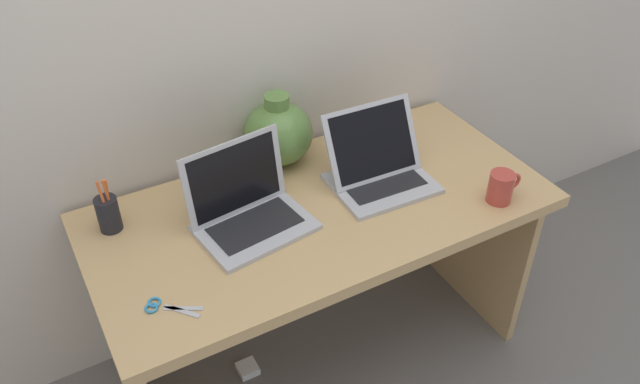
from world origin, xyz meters
name	(u,v)px	position (x,y,z in m)	size (l,w,h in m)	color
ground_plane	(320,354)	(0.00, 0.00, 0.00)	(6.00, 6.00, 0.00)	slate
back_wall	(258,6)	(0.00, 0.38, 1.20)	(4.40, 0.04, 2.40)	beige
desk	(320,243)	(0.00, 0.00, 0.55)	(1.40, 0.67, 0.71)	tan
laptop_left	(245,204)	(-0.22, 0.04, 0.77)	(0.35, 0.27, 0.24)	#B2B2B7
laptop_right	(377,164)	(0.22, 0.02, 0.77)	(0.32, 0.26, 0.23)	#B2B2B7
green_vase	(278,133)	(0.00, 0.28, 0.81)	(0.22, 0.22, 0.24)	#5B843D
coffee_mug	(501,187)	(0.49, -0.24, 0.76)	(0.12, 0.08, 0.10)	#B23D33
pen_cup	(108,213)	(-0.58, 0.20, 0.76)	(0.06, 0.06, 0.18)	black
scissors	(164,307)	(-0.55, -0.17, 0.71)	(0.13, 0.12, 0.01)	#B7B7BC
power_brick	(248,369)	(-0.26, 0.06, 0.01)	(0.07, 0.07, 0.03)	white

